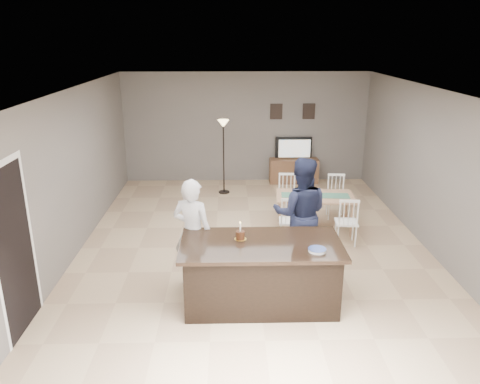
{
  "coord_description": "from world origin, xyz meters",
  "views": [
    {
      "loc": [
        -0.42,
        -7.45,
        3.51
      ],
      "look_at": [
        -0.24,
        -0.3,
        1.11
      ],
      "focal_mm": 35.0,
      "sensor_mm": 36.0,
      "label": 1
    }
  ],
  "objects_px": {
    "tv_console": "(294,171)",
    "television": "(294,148)",
    "kitchen_island": "(261,273)",
    "floor_lamp": "(223,137)",
    "birthday_cake": "(240,235)",
    "plate_stack": "(317,250)",
    "dining_table": "(315,201)",
    "woman": "(193,233)",
    "man": "(300,214)"
  },
  "relations": [
    {
      "from": "tv_console",
      "to": "television",
      "type": "relative_size",
      "value": 1.31
    },
    {
      "from": "kitchen_island",
      "to": "floor_lamp",
      "type": "bearing_deg",
      "value": 96.4
    },
    {
      "from": "floor_lamp",
      "to": "birthday_cake",
      "type": "bearing_deg",
      "value": -86.75
    },
    {
      "from": "birthday_cake",
      "to": "plate_stack",
      "type": "bearing_deg",
      "value": -22.63
    },
    {
      "from": "birthday_cake",
      "to": "dining_table",
      "type": "xyz_separation_m",
      "value": [
        1.46,
        2.43,
        -0.4
      ]
    },
    {
      "from": "woman",
      "to": "dining_table",
      "type": "bearing_deg",
      "value": -116.09
    },
    {
      "from": "man",
      "to": "plate_stack",
      "type": "bearing_deg",
      "value": 98.46
    },
    {
      "from": "woman",
      "to": "birthday_cake",
      "type": "bearing_deg",
      "value": 169.04
    },
    {
      "from": "kitchen_island",
      "to": "floor_lamp",
      "type": "distance_m",
      "value": 4.9
    },
    {
      "from": "birthday_cake",
      "to": "floor_lamp",
      "type": "height_order",
      "value": "floor_lamp"
    },
    {
      "from": "kitchen_island",
      "to": "birthday_cake",
      "type": "distance_m",
      "value": 0.59
    },
    {
      "from": "kitchen_island",
      "to": "birthday_cake",
      "type": "bearing_deg",
      "value": 153.84
    },
    {
      "from": "tv_console",
      "to": "dining_table",
      "type": "distance_m",
      "value": 3.02
    },
    {
      "from": "birthday_cake",
      "to": "dining_table",
      "type": "height_order",
      "value": "birthday_cake"
    },
    {
      "from": "kitchen_island",
      "to": "dining_table",
      "type": "relative_size",
      "value": 1.25
    },
    {
      "from": "man",
      "to": "plate_stack",
      "type": "xyz_separation_m",
      "value": [
        0.01,
        -1.33,
        0.02
      ]
    },
    {
      "from": "tv_console",
      "to": "television",
      "type": "height_order",
      "value": "television"
    },
    {
      "from": "kitchen_island",
      "to": "tv_console",
      "type": "bearing_deg",
      "value": 77.84
    },
    {
      "from": "kitchen_island",
      "to": "dining_table",
      "type": "xyz_separation_m",
      "value": [
        1.19,
        2.57,
        0.1
      ]
    },
    {
      "from": "floor_lamp",
      "to": "kitchen_island",
      "type": "bearing_deg",
      "value": -83.6
    },
    {
      "from": "woman",
      "to": "man",
      "type": "xyz_separation_m",
      "value": [
        1.63,
        0.51,
        0.08
      ]
    },
    {
      "from": "television",
      "to": "birthday_cake",
      "type": "distance_m",
      "value": 5.7
    },
    {
      "from": "kitchen_island",
      "to": "television",
      "type": "distance_m",
      "value": 5.78
    },
    {
      "from": "tv_console",
      "to": "birthday_cake",
      "type": "xyz_separation_m",
      "value": [
        -1.47,
        -5.44,
        0.66
      ]
    },
    {
      "from": "birthday_cake",
      "to": "floor_lamp",
      "type": "bearing_deg",
      "value": 93.25
    },
    {
      "from": "plate_stack",
      "to": "floor_lamp",
      "type": "distance_m",
      "value": 5.22
    },
    {
      "from": "television",
      "to": "dining_table",
      "type": "relative_size",
      "value": 0.53
    },
    {
      "from": "woman",
      "to": "birthday_cake",
      "type": "relative_size",
      "value": 6.48
    },
    {
      "from": "kitchen_island",
      "to": "woman",
      "type": "bearing_deg",
      "value": 149.93
    },
    {
      "from": "tv_console",
      "to": "dining_table",
      "type": "xyz_separation_m",
      "value": [
        -0.01,
        -3.0,
        0.26
      ]
    },
    {
      "from": "kitchen_island",
      "to": "plate_stack",
      "type": "height_order",
      "value": "plate_stack"
    },
    {
      "from": "man",
      "to": "floor_lamp",
      "type": "bearing_deg",
      "value": -64.06
    },
    {
      "from": "television",
      "to": "man",
      "type": "distance_m",
      "value": 4.61
    },
    {
      "from": "kitchen_island",
      "to": "man",
      "type": "relative_size",
      "value": 1.2
    },
    {
      "from": "television",
      "to": "birthday_cake",
      "type": "height_order",
      "value": "birthday_cake"
    },
    {
      "from": "birthday_cake",
      "to": "plate_stack",
      "type": "height_order",
      "value": "birthday_cake"
    },
    {
      "from": "tv_console",
      "to": "plate_stack",
      "type": "height_order",
      "value": "plate_stack"
    },
    {
      "from": "plate_stack",
      "to": "birthday_cake",
      "type": "bearing_deg",
      "value": 157.37
    },
    {
      "from": "woman",
      "to": "plate_stack",
      "type": "height_order",
      "value": "woman"
    },
    {
      "from": "man",
      "to": "plate_stack",
      "type": "distance_m",
      "value": 1.33
    },
    {
      "from": "woman",
      "to": "man",
      "type": "height_order",
      "value": "man"
    },
    {
      "from": "kitchen_island",
      "to": "television",
      "type": "height_order",
      "value": "television"
    },
    {
      "from": "man",
      "to": "dining_table",
      "type": "bearing_deg",
      "value": -100.81
    },
    {
      "from": "television",
      "to": "man",
      "type": "bearing_deg",
      "value": 83.53
    },
    {
      "from": "television",
      "to": "dining_table",
      "type": "distance_m",
      "value": 3.09
    },
    {
      "from": "woman",
      "to": "plate_stack",
      "type": "relative_size",
      "value": 7.02
    },
    {
      "from": "tv_console",
      "to": "floor_lamp",
      "type": "height_order",
      "value": "floor_lamp"
    },
    {
      "from": "kitchen_island",
      "to": "floor_lamp",
      "type": "relative_size",
      "value": 1.25
    },
    {
      "from": "woman",
      "to": "kitchen_island",
      "type": "bearing_deg",
      "value": 170.53
    },
    {
      "from": "kitchen_island",
      "to": "woman",
      "type": "relative_size",
      "value": 1.32
    }
  ]
}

